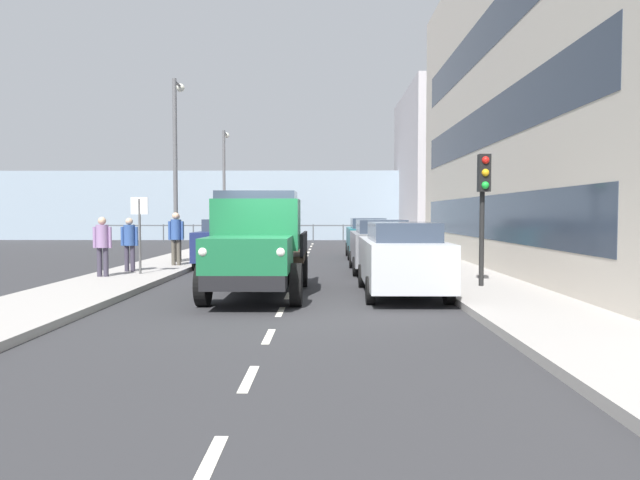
% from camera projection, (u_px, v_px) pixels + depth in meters
% --- Properties ---
extents(ground_plane, '(80.00, 80.00, 0.00)m').
position_uv_depth(ground_plane, '(302.00, 267.00, 20.80)').
color(ground_plane, '#2D2D30').
extents(sidewalk_left, '(2.47, 36.72, 0.15)m').
position_uv_depth(sidewalk_left, '(437.00, 265.00, 20.74)').
color(sidewalk_left, '#9E9993').
rests_on(sidewalk_left, ground_plane).
extents(sidewalk_right, '(2.47, 36.72, 0.15)m').
position_uv_depth(sidewalk_right, '(167.00, 265.00, 20.85)').
color(sidewalk_right, '#9E9993').
rests_on(sidewalk_right, ground_plane).
extents(road_centreline_markings, '(0.12, 33.16, 0.01)m').
position_uv_depth(road_centreline_markings, '(301.00, 269.00, 20.14)').
color(road_centreline_markings, silver).
rests_on(road_centreline_markings, ground_plane).
extents(building_terrace, '(7.23, 21.71, 11.65)m').
position_uv_depth(building_terrace, '(590.00, 96.00, 19.27)').
color(building_terrace, beige).
rests_on(building_terrace, ground_plane).
extents(building_far_block, '(7.22, 11.65, 9.96)m').
position_uv_depth(building_far_block, '(458.00, 168.00, 38.62)').
color(building_far_block, '#B7B2B7').
rests_on(building_far_block, ground_plane).
extents(sea_horizon, '(80.00, 0.80, 5.00)m').
position_uv_depth(sea_horizon, '(314.00, 205.00, 42.02)').
color(sea_horizon, '#8C9EAD').
rests_on(sea_horizon, ground_plane).
extents(seawall_railing, '(28.08, 0.08, 1.20)m').
position_uv_depth(seawall_railing, '(313.00, 229.00, 38.50)').
color(seawall_railing, '#4C5156').
rests_on(seawall_railing, ground_plane).
extents(truck_vintage_green, '(2.17, 5.64, 2.43)m').
position_uv_depth(truck_vintage_green, '(257.00, 246.00, 13.28)').
color(truck_vintage_green, black).
rests_on(truck_vintage_green, ground_plane).
extents(car_silver_kerbside_near, '(1.84, 4.57, 1.72)m').
position_uv_depth(car_silver_kerbside_near, '(401.00, 257.00, 13.59)').
color(car_silver_kerbside_near, '#B7BABF').
rests_on(car_silver_kerbside_near, ground_plane).
extents(car_grey_kerbside_1, '(1.91, 4.25, 1.72)m').
position_uv_depth(car_grey_kerbside_1, '(380.00, 245.00, 19.00)').
color(car_grey_kerbside_1, slate).
rests_on(car_grey_kerbside_1, ground_plane).
extents(car_teal_kerbside_2, '(1.78, 3.95, 1.72)m').
position_uv_depth(car_teal_kerbside_2, '(367.00, 237.00, 24.93)').
color(car_teal_kerbside_2, '#1E6670').
rests_on(car_teal_kerbside_2, ground_plane).
extents(car_navy_oppositeside_0, '(1.86, 4.01, 1.72)m').
position_uv_depth(car_navy_oppositeside_0, '(227.00, 242.00, 20.76)').
color(car_navy_oppositeside_0, navy).
rests_on(car_navy_oppositeside_0, ground_plane).
extents(car_white_oppositeside_1, '(1.95, 4.24, 1.72)m').
position_uv_depth(car_white_oppositeside_1, '(250.00, 236.00, 26.94)').
color(car_white_oppositeside_1, white).
rests_on(car_white_oppositeside_1, ground_plane).
extents(car_red_oppositeside_2, '(1.97, 4.14, 1.72)m').
position_uv_depth(car_red_oppositeside_2, '(264.00, 231.00, 33.08)').
color(car_red_oppositeside_2, '#B21E1E').
rests_on(car_red_oppositeside_2, ground_plane).
extents(pedestrian_couple_b, '(0.53, 0.34, 1.68)m').
position_uv_depth(pedestrian_couple_b, '(102.00, 242.00, 16.25)').
color(pedestrian_couple_b, '#383342').
rests_on(pedestrian_couple_b, sidewalk_right).
extents(pedestrian_with_bag, '(0.53, 0.34, 1.64)m').
position_uv_depth(pedestrian_with_bag, '(129.00, 240.00, 17.68)').
color(pedestrian_with_bag, '#383342').
rests_on(pedestrian_with_bag, sidewalk_right).
extents(pedestrian_couple_a, '(0.53, 0.34, 1.81)m').
position_uv_depth(pedestrian_couple_a, '(176.00, 234.00, 19.79)').
color(pedestrian_couple_a, '#4C473D').
rests_on(pedestrian_couple_a, sidewalk_right).
extents(pedestrian_strolling, '(0.53, 0.34, 1.78)m').
position_uv_depth(pedestrian_strolling, '(177.00, 233.00, 21.20)').
color(pedestrian_strolling, '#4C473D').
rests_on(pedestrian_strolling, sidewalk_right).
extents(traffic_light_near, '(0.28, 0.41, 3.20)m').
position_uv_depth(traffic_light_near, '(483.00, 191.00, 14.01)').
color(traffic_light_near, black).
rests_on(traffic_light_near, sidewalk_left).
extents(lamp_post_promenade, '(0.32, 1.14, 6.82)m').
position_uv_depth(lamp_post_promenade, '(176.00, 154.00, 21.88)').
color(lamp_post_promenade, '#59595B').
rests_on(lamp_post_promenade, sidewalk_right).
extents(lamp_post_far, '(0.32, 1.14, 6.36)m').
position_uv_depth(lamp_post_far, '(225.00, 177.00, 32.19)').
color(lamp_post_far, '#59595B').
rests_on(lamp_post_far, sidewalk_right).
extents(street_sign, '(0.50, 0.07, 2.25)m').
position_uv_depth(street_sign, '(140.00, 222.00, 16.98)').
color(street_sign, '#4C4C4C').
rests_on(street_sign, sidewalk_right).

